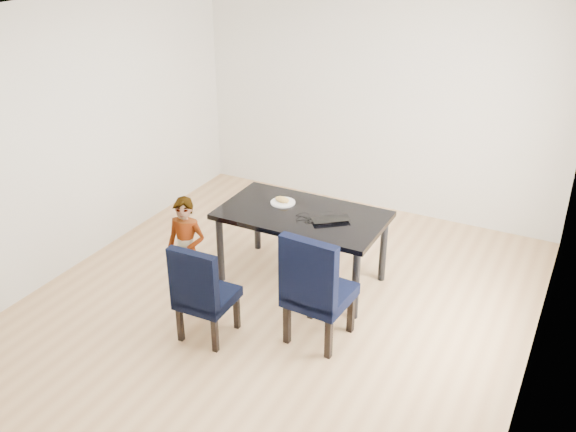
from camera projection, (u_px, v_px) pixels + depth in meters
The scene contains 14 objects.
floor at pixel (278, 304), 6.12m from camera, with size 4.50×5.00×0.01m, color tan.
ceiling at pixel (276, 10), 4.92m from camera, with size 4.50×5.00×0.01m, color white.
wall_back at pixel (378, 100), 7.52m from camera, with size 4.50×0.01×2.70m, color silver.
wall_front at pixel (63, 328), 3.52m from camera, with size 4.50×0.01×2.70m, color silver.
wall_left at pixel (80, 134), 6.44m from camera, with size 0.01×5.00×2.70m, color white.
wall_right at pixel (555, 228), 4.60m from camera, with size 0.01×5.00×2.70m, color white.
dining_table at pixel (302, 247), 6.35m from camera, with size 1.60×0.90×0.75m, color black.
chair_left at pixel (207, 290), 5.50m from camera, with size 0.44×0.46×0.93m, color black.
chair_right at pixel (320, 285), 5.43m from camera, with size 0.51×0.53×1.06m, color black.
child at pixel (187, 251), 5.97m from camera, with size 0.39×0.25×1.06m, color #FF3A15.
plate at pixel (283, 202), 6.38m from camera, with size 0.25×0.25×0.01m, color silver.
sandwich at pixel (282, 199), 6.36m from camera, with size 0.15×0.07×0.06m, color #BF9344.
laptop at pixel (330, 218), 6.06m from camera, with size 0.35×0.23×0.03m, color black.
cable_tangle at pixel (303, 221), 6.03m from camera, with size 0.13×0.13×0.01m, color black.
Camera 1 is at (2.42, -4.50, 3.46)m, focal length 40.00 mm.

